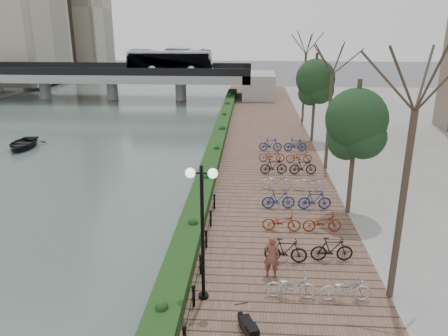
# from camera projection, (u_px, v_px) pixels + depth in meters

# --- Properties ---
(river_water) EXTENTS (30.00, 130.00, 0.02)m
(river_water) POSITION_uv_depth(u_px,v_px,m) (44.00, 136.00, 38.25)
(river_water) COLOR #465850
(river_water) RESTS_ON ground
(promenade) EXTENTS (8.00, 75.00, 0.50)m
(promenade) POSITION_uv_depth(u_px,v_px,m) (263.00, 163.00, 29.92)
(promenade) COLOR brown
(promenade) RESTS_ON ground
(hedge) EXTENTS (1.10, 56.00, 0.60)m
(hedge) POSITION_uv_depth(u_px,v_px,m) (216.00, 145.00, 32.32)
(hedge) COLOR #183613
(hedge) RESTS_ON promenade
(chain_fence) EXTENTS (0.10, 14.10, 0.70)m
(chain_fence) POSITION_uv_depth(u_px,v_px,m) (197.00, 280.00, 15.19)
(chain_fence) COLOR black
(chain_fence) RESTS_ON promenade
(lamppost) EXTENTS (1.02, 0.32, 4.70)m
(lamppost) POSITION_uv_depth(u_px,v_px,m) (202.00, 205.00, 13.77)
(lamppost) COLOR black
(lamppost) RESTS_ON promenade
(motorcycle) EXTENTS (0.90, 1.48, 0.89)m
(motorcycle) POSITION_uv_depth(u_px,v_px,m) (248.00, 328.00, 12.66)
(motorcycle) COLOR black
(motorcycle) RESTS_ON promenade
(pedestrian) EXTENTS (0.65, 0.48, 1.63)m
(pedestrian) POSITION_uv_depth(u_px,v_px,m) (272.00, 256.00, 15.82)
(pedestrian) COLOR brown
(pedestrian) RESTS_ON promenade
(bicycle_parking) EXTENTS (2.40, 19.89, 1.00)m
(bicycle_parking) POSITION_uv_depth(u_px,v_px,m) (294.00, 191.00, 23.01)
(bicycle_parking) COLOR #B9B9BE
(bicycle_parking) RESTS_ON promenade
(street_trees) EXTENTS (3.20, 37.12, 6.80)m
(street_trees) POSITION_uv_depth(u_px,v_px,m) (339.00, 132.00, 24.04)
(street_trees) COLOR #362820
(street_trees) RESTS_ON promenade
(bridge) EXTENTS (36.00, 10.77, 6.50)m
(bridge) POSITION_uv_depth(u_px,v_px,m) (123.00, 73.00, 56.06)
(bridge) COLOR #A4A49F
(bridge) RESTS_ON ground
(boat) EXTENTS (3.11, 4.08, 0.79)m
(boat) POSITION_uv_depth(u_px,v_px,m) (23.00, 144.00, 34.29)
(boat) COLOR black
(boat) RESTS_ON river_water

